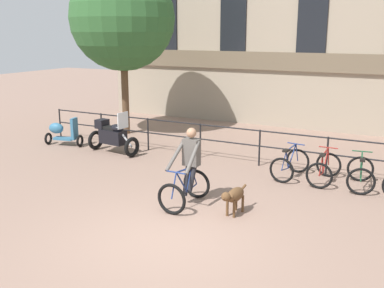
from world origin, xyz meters
The scene contains 11 objects.
ground_plane centered at (0.00, 0.00, 0.00)m, with size 60.00×60.00×0.00m, color #8E7060.
canal_railing centered at (0.00, 5.20, 0.71)m, with size 15.05×0.05×1.05m.
building_facade centered at (0.00, 10.99, 4.54)m, with size 18.00×0.72×9.13m.
cyclist_with_bike centered at (-0.43, 1.68, 0.76)m, with size 0.71×1.18×1.70m.
dog centered at (0.71, 1.57, 0.42)m, with size 0.32×0.98×0.60m.
parked_motorcycle centered at (-4.55, 4.39, 0.56)m, with size 1.77×0.84×1.35m.
parked_bicycle_near_lamp centered at (1.07, 4.54, 0.36)m, with size 0.80×1.19×0.86m.
parked_bicycle_mid_left centered at (1.94, 4.54, 0.36)m, with size 0.68×1.12×0.86m.
parked_bicycle_mid_right centered at (2.82, 4.54, 0.36)m, with size 0.81×1.19×0.86m.
parked_scooter centered at (-6.64, 4.39, 0.46)m, with size 1.33×0.65×0.96m.
tree_canalside_left centered at (-5.84, 6.91, 4.18)m, with size 3.74×3.74×6.06m.
Camera 1 is at (3.99, -6.59, 3.73)m, focal length 42.00 mm.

